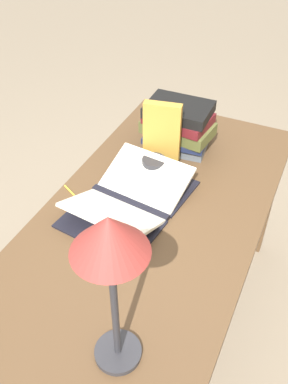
{
  "coord_description": "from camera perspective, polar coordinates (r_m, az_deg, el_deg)",
  "views": [
    {
      "loc": [
        1.03,
        0.44,
        1.81
      ],
      "look_at": [
        -0.0,
        -0.04,
        0.82
      ],
      "focal_mm": 40.0,
      "sensor_mm": 36.0,
      "label": 1
    }
  ],
  "objects": [
    {
      "name": "open_book",
      "position": [
        1.56,
        -1.88,
        -0.86
      ],
      "size": [
        0.52,
        0.39,
        0.09
      ],
      "rotation": [
        0.0,
        0.0,
        -0.12
      ],
      "color": "black",
      "rests_on": "reading_desk"
    },
    {
      "name": "ground_plane",
      "position": [
        2.13,
        0.95,
        -17.33
      ],
      "size": [
        12.0,
        12.0,
        0.0
      ],
      "primitive_type": "plane",
      "color": "gray"
    },
    {
      "name": "reading_lamp",
      "position": [
        0.87,
        -4.53,
        -7.76
      ],
      "size": [
        0.17,
        0.17,
        0.5
      ],
      "color": "#2D2D33",
      "rests_on": "reading_desk"
    },
    {
      "name": "pencil",
      "position": [
        1.62,
        -9.04,
        -0.68
      ],
      "size": [
        0.09,
        0.15,
        0.01
      ],
      "rotation": [
        0.0,
        0.0,
        -0.48
      ],
      "color": "gold",
      "rests_on": "reading_desk"
    },
    {
      "name": "reading_desk",
      "position": [
        1.61,
        1.21,
        -5.07
      ],
      "size": [
        1.5,
        0.76,
        0.74
      ],
      "color": "brown",
      "rests_on": "ground_plane"
    },
    {
      "name": "book_standing_upright",
      "position": [
        1.69,
        2.4,
        7.55
      ],
      "size": [
        0.06,
        0.15,
        0.28
      ],
      "rotation": [
        0.0,
        0.0,
        0.19
      ],
      "color": "#BC8933",
      "rests_on": "reading_desk"
    },
    {
      "name": "coffee_mug",
      "position": [
        1.68,
        1.3,
        3.26
      ],
      "size": [
        0.11,
        0.1,
        0.08
      ],
      "rotation": [
        0.0,
        0.0,
        3.83
      ],
      "color": "#28282D",
      "rests_on": "reading_desk"
    },
    {
      "name": "book_stack_tall",
      "position": [
        1.82,
        4.54,
        8.78
      ],
      "size": [
        0.21,
        0.3,
        0.2
      ],
      "color": "slate",
      "rests_on": "reading_desk"
    }
  ]
}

